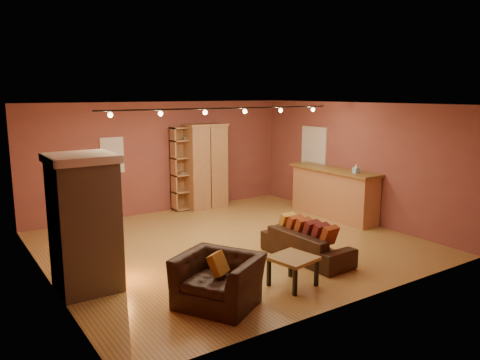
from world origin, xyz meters
TOP-DOWN VIEW (x-y plane):
  - floor at (0.00, 0.00)m, footprint 7.00×7.00m
  - ceiling at (0.00, 0.00)m, footprint 7.00×7.00m
  - back_wall at (0.00, 3.25)m, footprint 7.00×0.02m
  - left_wall at (-3.50, 0.00)m, footprint 0.02×6.50m
  - right_wall at (3.50, 0.00)m, footprint 0.02×6.50m
  - fireplace at (-3.04, -0.60)m, footprint 1.01×0.98m
  - back_window at (-1.30, 3.23)m, footprint 0.56×0.04m
  - bookcase at (0.64, 3.14)m, footprint 0.89×0.34m
  - armoire at (1.10, 2.97)m, footprint 1.10×0.63m
  - bar_counter at (3.20, 0.36)m, footprint 0.67×2.54m
  - tissue_box at (3.15, -0.37)m, footprint 0.12×0.12m
  - right_window at (3.47, 1.40)m, footprint 0.05×0.90m
  - loveseat at (0.68, -1.49)m, footprint 0.60×1.85m
  - armchair at (-1.64, -2.21)m, footprint 1.20×1.34m
  - coffee_table at (-0.32, -2.30)m, footprint 0.74×0.74m
  - track_rail at (0.00, 0.20)m, footprint 5.20×0.09m

SIDE VIEW (x-z plane):
  - floor at x=0.00m, z-range 0.00..0.00m
  - loveseat at x=0.68m, z-range 0.00..0.76m
  - coffee_table at x=-0.32m, z-range 0.17..0.65m
  - armchair at x=-1.64m, z-range 0.00..0.98m
  - bar_counter at x=3.20m, z-range 0.01..1.22m
  - fireplace at x=-3.04m, z-range 0.00..2.12m
  - bookcase at x=0.64m, z-range 0.02..2.18m
  - armoire at x=1.10m, z-range 0.00..2.23m
  - tissue_box at x=3.15m, z-range 1.20..1.41m
  - back_wall at x=0.00m, z-range 0.00..2.80m
  - left_wall at x=-3.50m, z-range 0.00..2.80m
  - right_wall at x=3.50m, z-range 0.00..2.80m
  - back_window at x=-1.30m, z-range 1.12..1.98m
  - right_window at x=3.47m, z-range 1.15..2.15m
  - track_rail at x=0.00m, z-range 2.62..2.75m
  - ceiling at x=0.00m, z-range 2.80..2.80m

